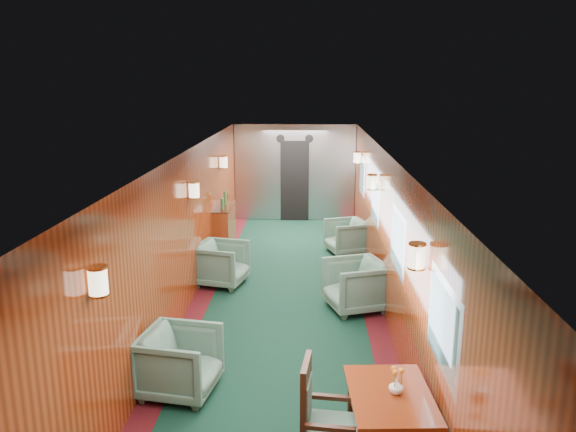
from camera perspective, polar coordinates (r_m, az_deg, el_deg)
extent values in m
plane|color=black|center=(8.60, -0.40, -9.92)|extent=(12.00, 12.00, 0.00)
cube|color=white|center=(7.95, -0.43, 5.79)|extent=(3.00, 12.00, 0.10)
cube|color=white|center=(7.95, -0.43, 5.86)|extent=(1.20, 12.00, 0.06)
cube|color=maroon|center=(14.05, 0.70, 4.50)|extent=(3.00, 0.10, 2.40)
cube|color=maroon|center=(8.39, -10.71, -2.06)|extent=(0.10, 12.00, 2.40)
cube|color=maroon|center=(8.26, 10.04, -2.28)|extent=(0.10, 12.00, 2.40)
cube|color=#3D0C10|center=(8.76, -9.39, -9.64)|extent=(0.30, 12.00, 0.01)
cube|color=#3D0C10|center=(8.64, 8.71, -9.93)|extent=(0.30, 12.00, 0.01)
cube|color=#A8AAAF|center=(13.97, 0.69, 4.44)|extent=(2.98, 0.12, 2.38)
cube|color=black|center=(13.93, 0.68, 3.58)|extent=(0.70, 0.06, 2.00)
cylinder|color=black|center=(13.81, -0.77, 7.89)|extent=(0.20, 0.04, 0.20)
cylinder|color=black|center=(13.79, 2.16, 7.87)|extent=(0.20, 0.04, 0.20)
cube|color=silver|center=(4.93, 15.50, -10.67)|extent=(0.02, 1.10, 0.80)
cube|color=#466769|center=(4.93, 15.40, -10.67)|extent=(0.01, 0.96, 0.66)
cube|color=silver|center=(7.24, 11.09, -2.55)|extent=(0.02, 1.10, 0.80)
cube|color=#466769|center=(7.24, 11.03, -2.55)|extent=(0.01, 0.96, 0.66)
cube|color=silver|center=(9.64, 8.88, 1.59)|extent=(0.02, 1.10, 0.80)
cube|color=#466769|center=(9.64, 8.83, 1.59)|extent=(0.01, 0.96, 0.66)
cube|color=silver|center=(12.09, 7.55, 4.07)|extent=(0.02, 1.10, 0.80)
cube|color=#466769|center=(12.09, 7.51, 4.07)|extent=(0.01, 0.96, 0.66)
cylinder|color=beige|center=(4.99, -18.74, -6.29)|extent=(0.16, 0.16, 0.24)
cylinder|color=#BE8B35|center=(5.03, -18.64, -7.57)|extent=(0.17, 0.17, 0.02)
cylinder|color=beige|center=(5.52, 12.96, -3.98)|extent=(0.16, 0.16, 0.24)
cylinder|color=#BE8B35|center=(5.56, 12.90, -5.16)|extent=(0.17, 0.17, 0.02)
cylinder|color=beige|center=(8.71, -9.52, 2.62)|extent=(0.16, 0.16, 0.24)
cylinder|color=#BE8B35|center=(8.73, -9.49, 1.85)|extent=(0.17, 0.17, 0.02)
cylinder|color=beige|center=(9.37, 8.54, 3.44)|extent=(0.16, 0.16, 0.24)
cylinder|color=#BE8B35|center=(9.39, 8.52, 2.72)|extent=(0.17, 0.17, 0.02)
cylinder|color=beige|center=(11.62, -6.57, 5.47)|extent=(0.16, 0.16, 0.24)
cylinder|color=#BE8B35|center=(11.64, -6.55, 4.88)|extent=(0.17, 0.17, 0.02)
cylinder|color=beige|center=(12.32, 7.05, 5.92)|extent=(0.16, 0.16, 0.24)
cylinder|color=#BE8B35|center=(12.34, 7.04, 5.36)|extent=(0.17, 0.17, 0.02)
cube|color=maroon|center=(5.25, 10.36, -17.50)|extent=(0.77, 1.06, 0.04)
cylinder|color=black|center=(5.77, 6.37, -18.66)|extent=(0.06, 0.06, 0.72)
cylinder|color=black|center=(5.87, 12.20, -18.32)|extent=(0.06, 0.06, 0.72)
cube|color=#1D453C|center=(5.27, 4.51, -20.73)|extent=(0.52, 0.52, 0.06)
cube|color=black|center=(5.11, 1.84, -17.55)|extent=(0.10, 0.43, 0.61)
cube|color=#1D453C|center=(5.14, 2.13, -18.15)|extent=(0.06, 0.33, 0.37)
cube|color=black|center=(4.98, 4.33, -20.70)|extent=(0.43, 0.10, 0.04)
cube|color=black|center=(5.38, 4.75, -17.90)|extent=(0.43, 0.10, 0.04)
cube|color=maroon|center=(11.35, -6.50, -1.47)|extent=(0.33, 1.09, 0.98)
cube|color=black|center=(11.24, -6.51, 0.95)|extent=(0.35, 1.11, 0.02)
cylinder|color=#2A552E|center=(10.94, -6.69, 1.25)|extent=(0.07, 0.07, 0.22)
cylinder|color=#2A552E|center=(11.31, -6.40, 1.81)|extent=(0.06, 0.06, 0.28)
cylinder|color=#BE8B35|center=(11.53, -6.24, 1.79)|extent=(0.08, 0.08, 0.18)
imported|color=white|center=(5.21, 10.93, -16.63)|extent=(0.13, 0.13, 0.13)
imported|color=#1D453C|center=(6.59, -10.91, -14.37)|extent=(0.94, 0.92, 0.74)
imported|color=#1D453C|center=(9.72, -6.76, -4.83)|extent=(0.98, 0.96, 0.74)
imported|color=#1D453C|center=(8.69, 6.85, -6.99)|extent=(1.07, 1.06, 0.78)
imported|color=#1D453C|center=(11.46, 5.92, -2.09)|extent=(0.95, 0.94, 0.69)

